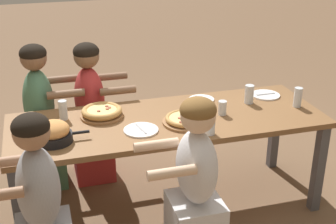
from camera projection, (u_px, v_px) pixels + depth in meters
The scene contains 17 objects.
ground_plane at pixel (168, 206), 3.64m from camera, with size 18.00×18.00×0.00m, color brown.
dining_table at pixel (168, 129), 3.37m from camera, with size 2.25×0.80×0.75m.
pizza_board_main at pixel (102, 112), 3.35m from camera, with size 0.31×0.31×0.07m.
pizza_board_second at pixel (185, 120), 3.25m from camera, with size 0.32×0.32×0.05m.
skillet_bowl at pixel (53, 133), 2.98m from camera, with size 0.35×0.24×0.14m.
empty_plate_a at pixel (141, 130), 3.15m from camera, with size 0.24×0.24×0.02m.
empty_plate_b at pixel (266, 95), 3.74m from camera, with size 0.23×0.23×0.02m.
empty_plate_c at pixel (201, 100), 3.65m from camera, with size 0.20×0.20×0.02m.
drinking_glass_a at pixel (63, 111), 3.30m from camera, with size 0.06×0.06×0.14m.
drinking_glass_b at pixel (210, 126), 3.08m from camera, with size 0.07×0.07×0.14m.
drinking_glass_c at pixel (222, 109), 3.38m from camera, with size 0.06×0.06×0.11m.
drinking_glass_d at pixel (298, 98), 3.51m from camera, with size 0.06×0.06×0.15m.
drinking_glass_e at pixel (249, 94), 3.57m from camera, with size 0.07×0.07×0.14m.
diner_near_left at pixel (41, 215), 2.64m from camera, with size 0.51×0.40×1.16m.
diner_far_left at pixel (42, 122), 3.74m from camera, with size 0.51×0.40×1.20m.
diner_near_center at pixel (195, 190), 2.87m from camera, with size 0.51×0.40×1.15m.
diner_far_midleft at pixel (91, 118), 3.84m from camera, with size 0.51×0.40×1.18m.
Camera 1 is at (-0.84, -2.92, 2.13)m, focal length 50.00 mm.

